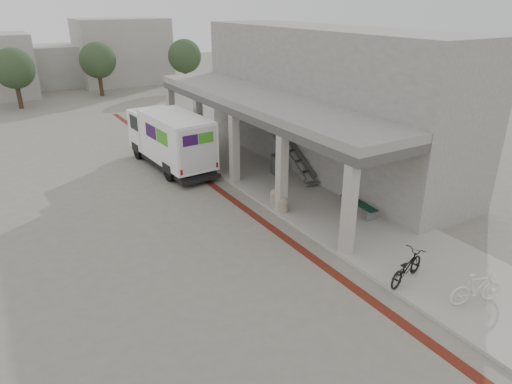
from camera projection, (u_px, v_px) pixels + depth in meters
ground at (243, 229)px, 17.63m from camera, size 120.00×120.00×0.00m
bike_lane_stripe at (240, 205)px, 19.69m from camera, size 0.35×40.00×0.01m
sidewalk at (324, 206)px, 19.51m from camera, size 4.40×28.00×0.12m
transit_building at (316, 102)px, 23.12m from camera, size 7.60×17.00×7.00m
distant_backdrop at (32, 62)px, 43.56m from camera, size 28.00×10.00×6.50m
tree_left at (14, 69)px, 36.12m from camera, size 3.20×3.20×4.80m
tree_mid at (98, 60)px, 41.03m from camera, size 3.20×3.20×4.80m
tree_right at (185, 56)px, 44.05m from camera, size 3.20×3.20×4.80m
fedex_truck at (170, 139)px, 23.63m from camera, size 2.54×6.98×2.93m
bench at (359, 205)px, 18.63m from camera, size 0.60×1.98×0.46m
bollard_near at (283, 204)px, 18.75m from camera, size 0.44×0.44×0.65m
bollard_far at (275, 196)px, 19.57m from camera, size 0.42×0.42×0.63m
utility_cabinet at (276, 165)px, 22.77m from camera, size 0.56×0.67×0.97m
bicycle_black at (406, 267)px, 14.01m from camera, size 1.93×1.09×0.96m
bicycle_cream at (477, 288)px, 12.95m from camera, size 1.75×0.96×1.01m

